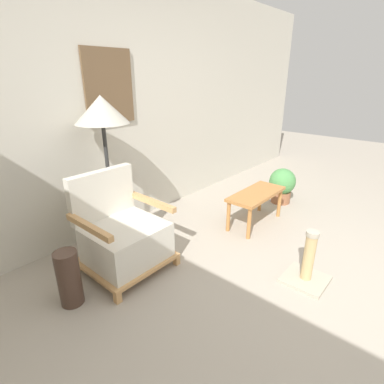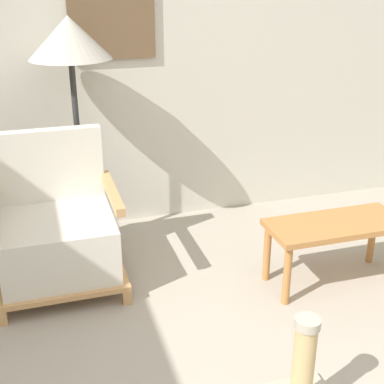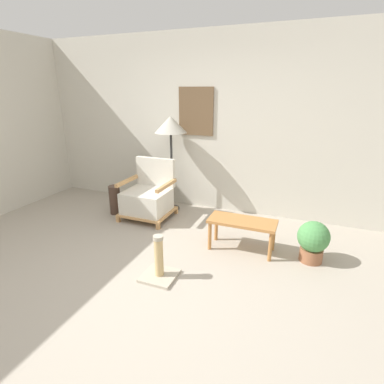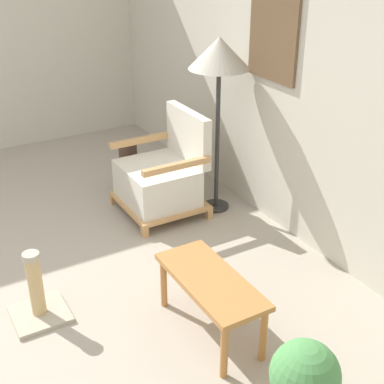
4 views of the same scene
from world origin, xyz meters
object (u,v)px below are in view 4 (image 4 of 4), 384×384
Objects in this scene: vase at (129,166)px; scratching_post at (38,298)px; armchair at (162,177)px; potted_plant at (304,381)px; coffee_table at (211,287)px; floor_lamp at (219,59)px.

scratching_post is (1.45, -1.28, -0.08)m from vase.
armchair is 2.39m from potted_plant.
coffee_table is (1.55, -0.46, 0.01)m from armchair.
scratching_post is at bearing -68.86° from floor_lamp.
floor_lamp is 1.43m from vase.
potted_plant is (2.15, -0.85, -1.06)m from floor_lamp.
floor_lamp is 3.11× the size of scratching_post.
armchair is at bearing -114.38° from floor_lamp.
potted_plant is at bearing 32.36° from scratching_post.
floor_lamp is at bearing 146.44° from coffee_table.
coffee_table is 1.77× the size of vase.
vase is 0.94× the size of scratching_post.
armchair reaches higher than coffee_table.
vase is (-0.76, -0.50, -1.10)m from floor_lamp.
scratching_post is at bearing -147.64° from potted_plant.
potted_plant is (2.35, -0.42, -0.06)m from armchair.
floor_lamp is 2.55m from potted_plant.
armchair is 1.82× the size of potted_plant.
floor_lamp is 3.10× the size of potted_plant.
potted_plant is at bearing -6.82° from vase.
coffee_table is 1.66× the size of potted_plant.
armchair reaches higher than vase.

